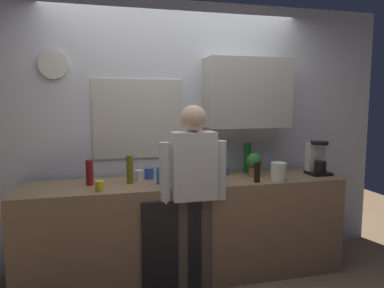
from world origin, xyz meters
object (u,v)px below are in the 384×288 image
bottle_dark_sauce (257,172)px  dish_soap (160,175)px  potted_plant (254,163)px  coffee_maker (317,159)px  person_at_sink (193,183)px  cup_yellow_cup (100,186)px  cup_white_mug (139,175)px  storage_canister (279,172)px  bottle_green_wine (247,158)px  bottle_red_vinegar (90,172)px  mixing_bowl (218,170)px  bottle_olive_oil (130,169)px  cup_blue_mug (149,173)px

bottle_dark_sauce → dish_soap: size_ratio=1.00×
bottle_dark_sauce → potted_plant: 0.24m
coffee_maker → dish_soap: size_ratio=1.83×
person_at_sink → cup_yellow_cup: bearing=-178.3°
cup_white_mug → storage_canister: storage_canister is taller
bottle_dark_sauce → storage_canister: size_ratio=1.06×
bottle_green_wine → cup_white_mug: size_ratio=3.16×
cup_yellow_cup → storage_canister: 1.58m
cup_yellow_cup → bottle_red_vinegar: bearing=108.5°
mixing_bowl → person_at_sink: person_at_sink is taller
bottle_dark_sauce → cup_yellow_cup: (-1.37, 0.01, -0.05)m
cup_white_mug → bottle_dark_sauce: bearing=-18.2°
bottle_dark_sauce → cup_white_mug: size_ratio=1.89×
bottle_olive_oil → coffee_maker: bearing=-1.7°
bottle_green_wine → person_at_sink: 0.87m
bottle_green_wine → person_at_sink: size_ratio=0.19×
bottle_red_vinegar → bottle_green_wine: 1.54m
bottle_red_vinegar → bottle_olive_oil: bottle_olive_oil is taller
mixing_bowl → cup_yellow_cup: bearing=-159.9°
cup_white_mug → dish_soap: dish_soap is taller
coffee_maker → bottle_olive_oil: (-1.83, 0.05, -0.02)m
cup_yellow_cup → person_at_sink: person_at_sink is taller
bottle_red_vinegar → cup_white_mug: 0.44m
coffee_maker → cup_blue_mug: size_ratio=3.30×
bottle_dark_sauce → potted_plant: bearing=72.2°
cup_yellow_cup → cup_blue_mug: cup_blue_mug is taller
coffee_maker → cup_yellow_cup: size_ratio=3.88×
cup_white_mug → dish_soap: bearing=-48.8°
bottle_red_vinegar → storage_canister: bearing=-9.0°
dish_soap → bottle_green_wine: bearing=16.2°
cup_white_mug → dish_soap: (0.16, -0.18, 0.03)m
bottle_olive_oil → bottle_red_vinegar: bearing=176.7°
bottle_green_wine → mixing_bowl: (-0.31, 0.01, -0.11)m
coffee_maker → mixing_bowl: coffee_maker is taller
bottle_red_vinegar → cup_yellow_cup: bottle_red_vinegar is taller
bottle_green_wine → dish_soap: size_ratio=1.67×
coffee_maker → cup_yellow_cup: (-2.09, -0.17, -0.10)m
potted_plant → cup_yellow_cup: bearing=-171.6°
cup_blue_mug → dish_soap: (0.06, -0.23, 0.03)m
potted_plant → cup_white_mug: bearing=174.3°
bottle_green_wine → cup_blue_mug: size_ratio=3.00×
cup_blue_mug → potted_plant: 1.01m
bottle_olive_oil → potted_plant: size_ratio=1.09×
person_at_sink → bottle_dark_sauce: bearing=16.8°
bottle_dark_sauce → dish_soap: (-0.86, 0.15, -0.01)m
bottle_green_wine → cup_white_mug: 1.11m
bottle_olive_oil → storage_canister: 1.34m
bottle_green_wine → potted_plant: bearing=-93.9°
bottle_olive_oil → bottle_dark_sauce: (1.11, -0.24, -0.04)m
bottle_red_vinegar → bottle_dark_sauce: 1.47m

